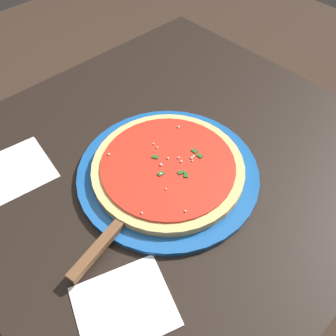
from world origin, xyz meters
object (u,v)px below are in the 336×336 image
pizza_server (113,231)px  napkin_loose_left (15,170)px  napkin_folded_right (124,306)px  pizza (168,167)px  serving_plate (168,172)px

pizza_server → napkin_loose_left: bearing=101.8°
napkin_folded_right → pizza_server: bearing=59.0°
pizza → napkin_loose_left: size_ratio=2.17×
pizza → napkin_folded_right: size_ratio=2.06×
serving_plate → napkin_loose_left: 0.31m
serving_plate → pizza: size_ratio=1.20×
serving_plate → pizza: 0.02m
napkin_folded_right → napkin_loose_left: size_ratio=1.05×
pizza → napkin_loose_left: bearing=134.8°
pizza → pizza_server: size_ratio=1.34×
pizza_server → serving_plate: bearing=12.9°
serving_plate → napkin_folded_right: serving_plate is taller
serving_plate → pizza_server: bearing=-167.1°
pizza → napkin_loose_left: 0.31m
pizza → serving_plate: bearing=155.6°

